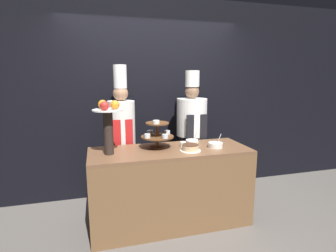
{
  "coord_description": "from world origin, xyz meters",
  "views": [
    {
      "loc": [
        -0.79,
        -2.43,
        1.71
      ],
      "look_at": [
        0.0,
        0.44,
        1.15
      ],
      "focal_mm": 28.0,
      "sensor_mm": 36.0,
      "label": 1
    }
  ],
  "objects": [
    {
      "name": "fruit_pedestal",
      "position": [
        -0.68,
        0.32,
        1.26
      ],
      "size": [
        0.31,
        0.31,
        0.57
      ],
      "color": "#2D231E",
      "rests_on": "buffet_counter"
    },
    {
      "name": "serving_bowl_near",
      "position": [
        0.53,
        0.27,
        0.93
      ],
      "size": [
        0.16,
        0.16,
        0.16
      ],
      "color": "white",
      "rests_on": "buffet_counter"
    },
    {
      "name": "ground_plane",
      "position": [
        0.0,
        0.0,
        0.0
      ],
      "size": [
        14.0,
        14.0,
        0.0
      ],
      "primitive_type": "plane",
      "color": "#5B5651"
    },
    {
      "name": "tiered_stand",
      "position": [
        -0.13,
        0.42,
        1.07
      ],
      "size": [
        0.37,
        0.37,
        0.34
      ],
      "color": "brown",
      "rests_on": "buffet_counter"
    },
    {
      "name": "buffet_counter",
      "position": [
        0.0,
        0.34,
        0.45
      ],
      "size": [
        1.81,
        0.67,
        0.9
      ],
      "color": "brown",
      "rests_on": "ground_plane"
    },
    {
      "name": "cake_round",
      "position": [
        0.19,
        0.21,
        0.94
      ],
      "size": [
        0.23,
        0.23,
        0.07
      ],
      "color": "white",
      "rests_on": "buffet_counter"
    },
    {
      "name": "chef_center_left",
      "position": [
        0.47,
        0.91,
        0.98
      ],
      "size": [
        0.41,
        0.41,
        1.79
      ],
      "color": "#38332D",
      "rests_on": "ground_plane"
    },
    {
      "name": "cup_white",
      "position": [
        0.17,
        0.4,
        0.93
      ],
      "size": [
        0.07,
        0.07,
        0.06
      ],
      "color": "white",
      "rests_on": "buffet_counter"
    },
    {
      "name": "chef_left",
      "position": [
        -0.49,
        0.91,
        1.0
      ],
      "size": [
        0.34,
        0.34,
        1.86
      ],
      "color": "#28282D",
      "rests_on": "ground_plane"
    },
    {
      "name": "wall_back",
      "position": [
        0.0,
        1.3,
        1.4
      ],
      "size": [
        10.0,
        0.06,
        2.8
      ],
      "color": "black",
      "rests_on": "ground_plane"
    },
    {
      "name": "serving_bowl_far",
      "position": [
        0.31,
        0.48,
        0.93
      ],
      "size": [
        0.15,
        0.15,
        0.16
      ],
      "color": "white",
      "rests_on": "buffet_counter"
    }
  ]
}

